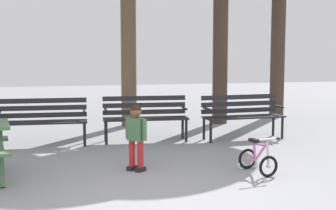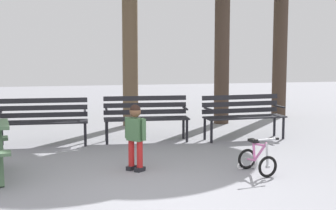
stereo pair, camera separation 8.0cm
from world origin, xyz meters
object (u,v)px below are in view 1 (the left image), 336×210
(park_bench_far_left, at_px, (42,118))
(kids_bicycle, at_px, (257,159))
(park_bench_left, at_px, (145,114))
(child_standing, at_px, (136,133))
(park_bench_right, at_px, (242,113))

(park_bench_far_left, bearing_deg, kids_bicycle, -42.09)
(park_bench_far_left, distance_m, park_bench_left, 1.90)
(park_bench_far_left, relative_size, child_standing, 1.68)
(kids_bicycle, bearing_deg, park_bench_left, 112.11)
(park_bench_left, height_order, kids_bicycle, park_bench_left)
(park_bench_left, bearing_deg, child_standing, -103.41)
(park_bench_left, xyz_separation_m, kids_bicycle, (1.12, -2.76, -0.31))
(park_bench_far_left, height_order, park_bench_left, same)
(park_bench_right, bearing_deg, park_bench_left, 174.32)
(park_bench_left, relative_size, park_bench_right, 1.00)
(park_bench_right, distance_m, child_standing, 3.19)
(kids_bicycle, bearing_deg, child_standing, 163.29)
(park_bench_far_left, bearing_deg, child_standing, -58.58)
(park_bench_left, relative_size, kids_bicycle, 2.67)
(park_bench_left, bearing_deg, park_bench_far_left, -179.11)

